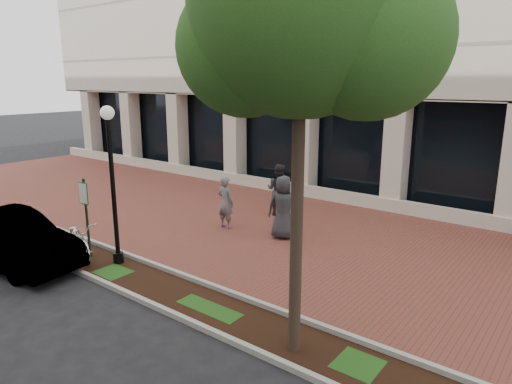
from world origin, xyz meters
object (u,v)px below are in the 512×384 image
Objects in this scene: lamppost at (112,177)px; pedestrian_right at (283,207)px; locked_bicycle at (80,239)px; pedestrian_left at (226,203)px; street_tree at (305,19)px; sedan_near_curb at (10,240)px; parking_sign at (85,208)px; pedestrian_mid at (279,190)px.

lamppost is 5.24m from pedestrian_right.
pedestrian_right is (2.41, 4.44, -1.40)m from lamppost.
lamppost is at bearing -53.94° from locked_bicycle.
locked_bicycle is at bearing 73.16° from pedestrian_left.
street_tree reaches higher than sedan_near_curb.
parking_sign reaches higher than sedan_near_curb.
parking_sign is 5.81m from pedestrian_right.
pedestrian_left is (0.31, 4.09, -1.52)m from lamppost.
street_tree is 9.02m from locked_bicycle.
sedan_near_curb is (-2.96, -8.29, -0.23)m from pedestrian_mid.
sedan_near_curb is at bearing -170.67° from street_tree.
pedestrian_mid reaches higher than sedan_near_curb.
pedestrian_right is (3.40, 4.69, -0.45)m from parking_sign.
lamppost is at bearing -55.64° from sedan_near_curb.
pedestrian_left is 0.88× the size of pedestrian_right.
locked_bicycle is (-1.19, -0.40, -1.86)m from lamppost.
lamppost is 2.25m from locked_bicycle.
pedestrian_right is at bearing -18.99° from locked_bicycle.
pedestrian_left is at bearing 67.13° from parking_sign.
parking_sign is 4.57m from pedestrian_left.
pedestrian_right is (2.10, 0.35, 0.12)m from pedestrian_left.
street_tree reaches higher than locked_bicycle.
parking_sign is 1.10× the size of locked_bicycle.
street_tree is at bearing 143.38° from pedestrian_left.
street_tree reaches higher than pedestrian_left.
locked_bicycle is 1.17× the size of pedestrian_left.
pedestrian_left is (1.30, 4.34, -0.57)m from parking_sign.
street_tree is 4.41× the size of pedestrian_left.
pedestrian_mid is 8.80m from sedan_near_curb.
locked_bicycle is at bearing 25.39° from pedestrian_right.
lamppost is at bearing 73.37° from pedestrian_mid.
parking_sign is at bearing -42.00° from sedan_near_curb.
street_tree reaches higher than pedestrian_mid.
sedan_near_curb is (-4.54, -6.29, -0.28)m from pedestrian_right.
sedan_near_curb is (-1.14, -1.60, -0.73)m from parking_sign.
street_tree is (6.13, -0.49, 3.40)m from lamppost.
pedestrian_left is 2.40m from pedestrian_mid.
parking_sign is 1.28× the size of pedestrian_left.
pedestrian_mid is (-5.30, 6.93, -4.85)m from street_tree.
pedestrian_mid reaches higher than pedestrian_left.
lamppost reaches higher than pedestrian_mid.
street_tree is 8.90m from pedestrian_left.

